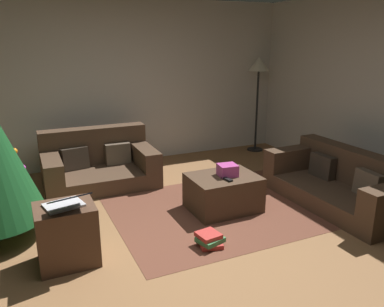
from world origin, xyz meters
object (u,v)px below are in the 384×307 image
couch_left (98,164)px  book_stack (210,240)px  side_table (67,234)px  corner_lamp (259,71)px  couch_right (342,183)px  ottoman (223,193)px  gift_box (227,170)px  laptop (66,203)px  tv_remote (227,179)px

couch_left → book_stack: couch_left is taller
side_table → corner_lamp: 4.56m
couch_left → couch_right: (2.59, -1.99, -0.02)m
ottoman → side_table: size_ratio=1.43×
gift_box → corner_lamp: (1.76, 2.04, 0.94)m
couch_right → side_table: (-3.29, 0.03, 0.02)m
side_table → corner_lamp: corner_lamp is taller
laptop → corner_lamp: size_ratio=0.28×
couch_right → laptop: (-3.27, -0.03, 0.36)m
tv_remote → laptop: laptop is taller
ottoman → gift_box: bearing=-12.3°
side_table → laptop: (0.01, -0.06, 0.34)m
side_table → corner_lamp: size_ratio=0.33×
laptop → book_stack: size_ratio=1.66×
side_table → book_stack: (1.31, -0.30, -0.21)m
couch_left → laptop: (-0.68, -2.03, 0.34)m
couch_left → side_table: bearing=71.3°
side_table → laptop: size_ratio=1.19×
couch_right → ottoman: size_ratio=2.33×
couch_left → ottoman: 1.94m
couch_right → side_table: couch_right is taller
laptop → ottoman: bearing=14.7°
book_stack → side_table: bearing=167.3°
gift_box → laptop: size_ratio=0.45×
ottoman → laptop: laptop is taller
laptop → book_stack: laptop is taller
tv_remote → corner_lamp: corner_lamp is taller
tv_remote → ottoman: bearing=67.2°
ottoman → tv_remote: 0.27m
tv_remote → book_stack: size_ratio=0.56×
couch_right → book_stack: couch_right is taller
couch_right → gift_box: 1.47m
corner_lamp → ottoman: bearing=-131.7°
tv_remote → corner_lamp: bearing=40.7°
ottoman → gift_box: size_ratio=3.77×
couch_left → tv_remote: bearing=124.7°
gift_box → tv_remote: gift_box is taller
tv_remote → book_stack: bearing=-140.5°
ottoman → gift_box: 0.29m
couch_right → ottoman: 1.50m
tv_remote → side_table: (-1.82, -0.28, -0.16)m
ottoman → corner_lamp: bearing=48.3°
side_table → couch_right: bearing=-0.5°
book_stack → corner_lamp: size_ratio=0.17×
ottoman → book_stack: ottoman is taller
corner_lamp → gift_box: bearing=-130.9°
side_table → book_stack: side_table is taller
couch_left → couch_right: 3.27m
tv_remote → side_table: 1.85m
corner_lamp → laptop: bearing=-145.5°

